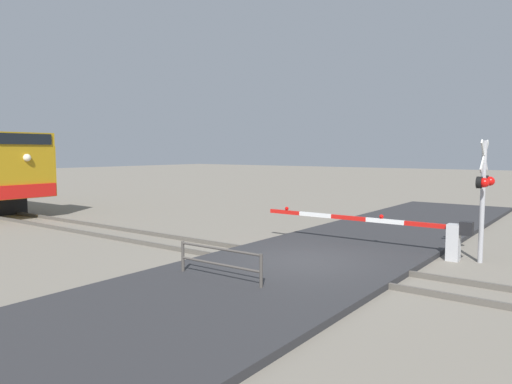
% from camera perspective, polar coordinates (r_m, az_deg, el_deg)
% --- Properties ---
extents(ground_plane, '(160.00, 160.00, 0.00)m').
position_cam_1_polar(ground_plane, '(13.76, 5.73, -8.91)').
color(ground_plane, gray).
extents(rail_track_left, '(0.08, 80.00, 0.15)m').
position_cam_1_polar(rail_track_left, '(13.15, 4.11, -9.22)').
color(rail_track_left, '#59544C').
rests_on(rail_track_left, ground_plane).
extents(rail_track_right, '(0.08, 80.00, 0.15)m').
position_cam_1_polar(rail_track_right, '(14.34, 7.22, -8.04)').
color(rail_track_right, '#59544C').
rests_on(rail_track_right, ground_plane).
extents(road_surface, '(36.00, 5.63, 0.16)m').
position_cam_1_polar(road_surface, '(13.74, 5.73, -8.58)').
color(road_surface, '#2D2D30').
rests_on(road_surface, ground_plane).
extents(crossing_signal, '(1.18, 0.33, 3.63)m').
position_cam_1_polar(crossing_signal, '(15.29, 25.82, 0.40)').
color(crossing_signal, '#ADADB2').
rests_on(crossing_signal, ground_plane).
extents(crossing_gate, '(0.36, 7.21, 1.22)m').
position_cam_1_polar(crossing_gate, '(15.70, 18.72, -4.51)').
color(crossing_gate, silver).
rests_on(crossing_gate, ground_plane).
extents(guard_railing, '(0.08, 2.61, 0.95)m').
position_cam_1_polar(guard_railing, '(11.70, -4.44, -8.25)').
color(guard_railing, '#4C4742').
rests_on(guard_railing, ground_plane).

